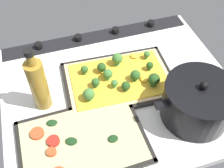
{
  "coord_description": "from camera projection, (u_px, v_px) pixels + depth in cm",
  "views": [
    {
      "loc": [
        19.93,
        55.14,
        70.78
      ],
      "look_at": [
        2.78,
        0.26,
        4.06
      ],
      "focal_mm": 43.79,
      "sensor_mm": 36.0,
      "label": 1
    }
  ],
  "objects": [
    {
      "name": "veggie_pizza_back",
      "position": [
        80.0,
        142.0,
        0.78
      ],
      "size": [
        34.12,
        23.13,
        1.9
      ],
      "color": "tan",
      "rests_on": "baking_tray_back"
    },
    {
      "name": "oil_bottle",
      "position": [
        38.0,
        84.0,
        0.81
      ],
      "size": [
        5.4,
        5.4,
        23.01
      ],
      "color": "olive",
      "rests_on": "ground_plane"
    },
    {
      "name": "cooking_pot",
      "position": [
        198.0,
        102.0,
        0.81
      ],
      "size": [
        27.95,
        21.17,
        14.96
      ],
      "color": "black",
      "rests_on": "ground_plane"
    },
    {
      "name": "ground_plane",
      "position": [
        120.0,
        92.0,
        0.93
      ],
      "size": [
        77.17,
        64.33,
        3.0
      ],
      "primitive_type": "cube",
      "color": "silver"
    },
    {
      "name": "baking_tray_back",
      "position": [
        83.0,
        142.0,
        0.78
      ],
      "size": [
        36.56,
        25.57,
        1.3
      ],
      "color": "black",
      "rests_on": "ground_plane"
    },
    {
      "name": "broccoli_pizza",
      "position": [
        119.0,
        78.0,
        0.93
      ],
      "size": [
        35.88,
        24.55,
        6.16
      ],
      "color": "#D3B77F",
      "rests_on": "baking_tray_front"
    },
    {
      "name": "stove_control_panel",
      "position": [
        97.0,
        36.0,
        1.09
      ],
      "size": [
        74.09,
        7.0,
        2.6
      ],
      "color": "black",
      "rests_on": "ground_plane"
    },
    {
      "name": "baking_tray_front",
      "position": [
        119.0,
        81.0,
        0.94
      ],
      "size": [
        38.4,
        27.08,
        1.3
      ],
      "color": "black",
      "rests_on": "ground_plane"
    }
  ]
}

